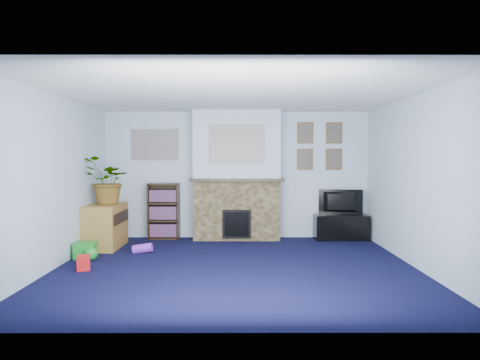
{
  "coord_description": "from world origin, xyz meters",
  "views": [
    {
      "loc": [
        0.04,
        -5.91,
        1.53
      ],
      "look_at": [
        0.06,
        0.78,
        1.18
      ],
      "focal_mm": 32.0,
      "sensor_mm": 36.0,
      "label": 1
    }
  ],
  "objects_px": {
    "tv_stand": "(341,227)",
    "bookshelf": "(164,212)",
    "television": "(341,202)",
    "sideboard": "(105,227)"
  },
  "relations": [
    {
      "from": "tv_stand",
      "to": "television",
      "type": "distance_m",
      "value": 0.47
    },
    {
      "from": "television",
      "to": "bookshelf",
      "type": "distance_m",
      "value": 3.33
    },
    {
      "from": "sideboard",
      "to": "bookshelf",
      "type": "bearing_deg",
      "value": 42.13
    },
    {
      "from": "bookshelf",
      "to": "sideboard",
      "type": "xyz_separation_m",
      "value": [
        -0.87,
        -0.78,
        -0.15
      ]
    },
    {
      "from": "tv_stand",
      "to": "television",
      "type": "height_order",
      "value": "television"
    },
    {
      "from": "television",
      "to": "bookshelf",
      "type": "relative_size",
      "value": 0.77
    },
    {
      "from": "tv_stand",
      "to": "bookshelf",
      "type": "relative_size",
      "value": 0.93
    },
    {
      "from": "bookshelf",
      "to": "sideboard",
      "type": "height_order",
      "value": "bookshelf"
    },
    {
      "from": "tv_stand",
      "to": "bookshelf",
      "type": "distance_m",
      "value": 3.34
    },
    {
      "from": "television",
      "to": "sideboard",
      "type": "relative_size",
      "value": 0.85
    }
  ]
}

